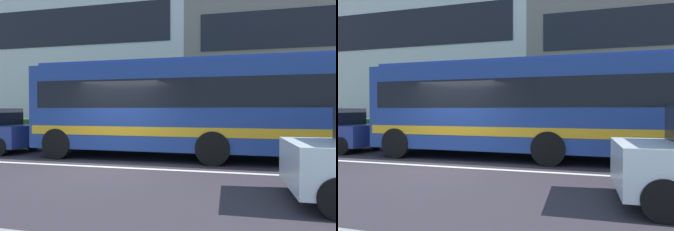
% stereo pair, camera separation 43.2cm
% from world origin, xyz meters
% --- Properties ---
extents(ground_plane, '(160.00, 160.00, 0.00)m').
position_xyz_m(ground_plane, '(0.00, 0.00, 0.00)').
color(ground_plane, '#302A32').
extents(lane_centre_line, '(60.00, 0.16, 0.01)m').
position_xyz_m(lane_centre_line, '(0.00, 0.00, 0.00)').
color(lane_centre_line, silver).
rests_on(lane_centre_line, ground_plane).
extents(hedge_row_far, '(19.43, 1.10, 1.14)m').
position_xyz_m(hedge_row_far, '(-2.05, 5.35, 0.57)').
color(hedge_row_far, '#2B5E25').
rests_on(hedge_row_far, ground_plane).
extents(apartment_block_left, '(18.66, 11.74, 11.32)m').
position_xyz_m(apartment_block_left, '(-8.51, 13.93, 5.66)').
color(apartment_block_left, silver).
rests_on(apartment_block_left, ground_plane).
extents(transit_bus, '(10.87, 2.77, 3.19)m').
position_xyz_m(transit_bus, '(2.24, 2.05, 1.76)').
color(transit_bus, navy).
rests_on(transit_bus, ground_plane).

